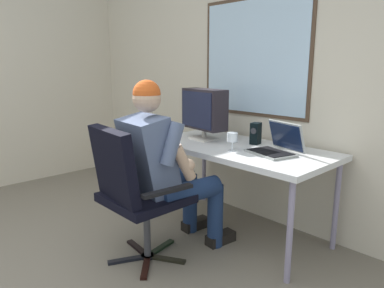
# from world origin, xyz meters

# --- Properties ---
(wall_rear) EXTENTS (5.02, 0.08, 2.76)m
(wall_rear) POSITION_xyz_m (-0.00, 2.40, 1.38)
(wall_rear) COLOR beige
(wall_rear) RESTS_ON ground
(desk) EXTENTS (1.50, 0.75, 0.73)m
(desk) POSITION_xyz_m (0.12, 1.96, 0.68)
(desk) COLOR gray
(desk) RESTS_ON ground
(office_chair) EXTENTS (0.64, 0.60, 0.98)m
(office_chair) POSITION_xyz_m (-0.06, 1.07, 0.56)
(office_chair) COLOR black
(office_chair) RESTS_ON ground
(person_seated) EXTENTS (0.55, 0.85, 1.27)m
(person_seated) POSITION_xyz_m (-0.03, 1.35, 0.67)
(person_seated) COLOR navy
(person_seated) RESTS_ON ground
(crt_monitor) EXTENTS (0.46, 0.22, 0.43)m
(crt_monitor) POSITION_xyz_m (-0.26, 1.96, 0.99)
(crt_monitor) COLOR beige
(crt_monitor) RESTS_ON desk
(laptop) EXTENTS (0.40, 0.37, 0.23)m
(laptop) POSITION_xyz_m (0.46, 2.00, 0.79)
(laptop) COLOR #929795
(laptop) RESTS_ON desk
(wine_glass) EXTENTS (0.08, 0.08, 0.14)m
(wine_glass) POSITION_xyz_m (0.19, 1.80, 0.83)
(wine_glass) COLOR silver
(wine_glass) RESTS_ON desk
(desk_speaker) EXTENTS (0.08, 0.10, 0.18)m
(desk_speaker) POSITION_xyz_m (0.16, 2.13, 0.82)
(desk_speaker) COLOR black
(desk_speaker) RESTS_ON desk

